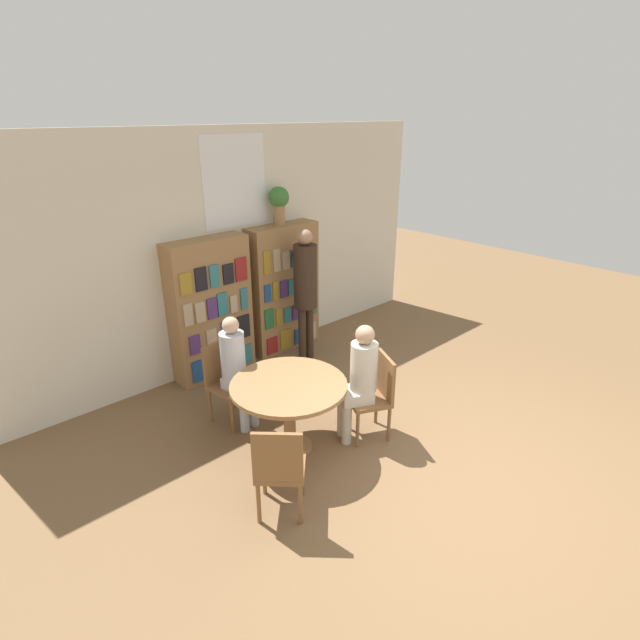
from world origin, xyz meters
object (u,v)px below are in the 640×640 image
bookshelf_left (211,309)px  reading_table (289,396)px  chair_near_camera (280,467)px  seated_reader_left (236,366)px  chair_far_side (375,392)px  librarian_standing (305,282)px  chair_left_side (226,378)px  flower_vase (279,202)px  bookshelf_right (283,289)px  seated_reader_right (360,376)px

bookshelf_left → reading_table: bearing=-99.2°
chair_near_camera → seated_reader_left: bearing=113.7°
chair_near_camera → chair_far_side: 1.46m
chair_far_side → librarian_standing: bearing=7.4°
reading_table → chair_left_side: bearing=99.6°
chair_near_camera → librarian_standing: (2.05, 2.02, 0.60)m
bookshelf_left → chair_left_side: (-0.45, -0.99, -0.38)m
flower_vase → chair_near_camera: bearing=-129.2°
flower_vase → chair_left_side: size_ratio=0.55×
bookshelf_left → chair_near_camera: (-0.94, -2.52, -0.38)m
bookshelf_right → reading_table: bookshelf_right is taller
seated_reader_left → chair_left_side: bearing=-90.0°
librarian_standing → reading_table: bearing=-135.9°
bookshelf_left → chair_far_side: bearing=-77.6°
reading_table → chair_far_side: 0.91m
flower_vase → reading_table: 2.78m
flower_vase → chair_far_side: (-0.62, -2.28, -1.57)m
seated_reader_left → librarian_standing: bearing=-166.1°
bookshelf_right → flower_vase: 1.19m
chair_left_side → bookshelf_right: bearing=-157.9°
bookshelf_right → seated_reader_left: bookshelf_right is taller
bookshelf_left → chair_left_side: 1.15m
bookshelf_right → seated_reader_left: bearing=-143.4°
flower_vase → chair_far_side: bearing=-105.2°
flower_vase → seated_reader_left: bearing=-142.8°
chair_left_side → bookshelf_left: bearing=-124.2°
librarian_standing → chair_left_side: bearing=-162.7°
bookshelf_left → bookshelf_right: (1.15, 0.00, -0.00)m
seated_reader_left → chair_far_side: bearing=120.3°
bookshelf_right → seated_reader_right: (-0.81, -2.20, -0.16)m
flower_vase → chair_left_side: 2.44m
flower_vase → seated_reader_left: flower_vase is taller
bookshelf_left → flower_vase: flower_vase is taller
seated_reader_left → bookshelf_left: bearing=-119.5°
chair_near_camera → chair_left_side: bearing=117.0°
chair_far_side → seated_reader_left: size_ratio=0.72×
chair_far_side → seated_reader_left: seated_reader_left is taller
reading_table → seated_reader_right: bearing=-26.4°
seated_reader_right → librarian_standing: 1.91m
chair_near_camera → seated_reader_left: size_ratio=0.72×
chair_near_camera → chair_far_side: bearing=54.0°
chair_far_side → chair_left_side: bearing=63.0°
reading_table → librarian_standing: librarian_standing is taller
bookshelf_left → seated_reader_right: bearing=-81.1°
seated_reader_left → reading_table: bearing=90.0°
flower_vase → librarian_standing: (-0.01, -0.51, -0.97)m
chair_near_camera → chair_far_side: same height
seated_reader_right → chair_far_side: bearing=-90.0°
bookshelf_left → chair_left_side: size_ratio=1.97×
reading_table → chair_near_camera: (-0.63, -0.64, -0.11)m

